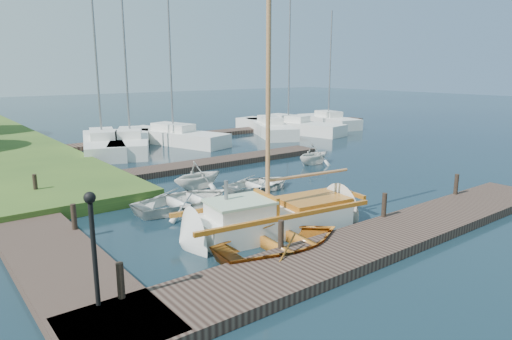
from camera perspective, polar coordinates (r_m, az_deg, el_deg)
ground at (r=18.22m, az=0.00°, el=-3.69°), size 160.00×160.00×0.00m
near_dock at (r=14.15m, az=15.17°, el=-8.38°), size 18.00×2.20×0.30m
left_dock at (r=16.82m, az=-26.85°, el=-5.96°), size 2.20×18.00×0.30m
far_dock at (r=24.48m, az=-5.59°, el=0.85°), size 14.00×1.60×0.30m
pontoon at (r=36.65m, az=-2.91°, el=4.81°), size 30.00×1.60×0.30m
mooring_post_0 at (r=10.39m, az=-16.58°, el=-13.09°), size 0.16×0.16×0.80m
mooring_post_1 at (r=12.52m, az=3.13°, el=-8.04°), size 0.16×0.16×0.80m
mooring_post_2 at (r=15.69m, az=15.73°, el=-4.21°), size 0.16×0.16×0.80m
mooring_post_3 at (r=19.39m, az=23.75°, el=-1.63°), size 0.16×0.16×0.80m
mooring_post_4 at (r=14.99m, az=-21.80°, el=-5.44°), size 0.16×0.16×0.80m
mooring_post_5 at (r=19.70m, az=-25.88°, el=-1.62°), size 0.16×0.16×0.80m
lamp_post at (r=9.80m, az=-19.75°, el=-7.48°), size 0.24×0.24×2.44m
sailboat at (r=14.79m, az=2.66°, el=-6.21°), size 7.35×2.90×9.83m
dinghy at (r=13.03m, az=3.32°, el=-8.55°), size 4.27×3.23×0.83m
tender_a at (r=17.19m, az=-9.01°, el=-3.47°), size 3.95×2.89×0.80m
tender_b at (r=19.94m, az=-7.28°, el=-0.41°), size 2.74×2.45×1.31m
tender_c at (r=19.60m, az=0.44°, el=-1.49°), size 3.29×2.37×0.68m
tender_d at (r=25.06m, az=7.27°, el=2.17°), size 2.58×2.30×1.24m
marina_boat_0 at (r=29.91m, az=-18.64°, el=3.23°), size 4.50×8.50×12.08m
marina_boat_1 at (r=30.00m, az=-15.43°, el=3.45°), size 5.33×8.09×10.99m
marina_boat_2 at (r=32.09m, az=-10.29°, el=4.29°), size 4.72×8.74×12.33m
marina_boat_4 at (r=36.16m, az=1.75°, el=5.39°), size 5.52×8.58×11.14m
marina_boat_5 at (r=37.53m, az=4.06°, el=5.62°), size 4.10×10.01×11.82m
marina_boat_6 at (r=41.34m, az=9.03°, el=6.14°), size 3.31×7.00×9.89m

